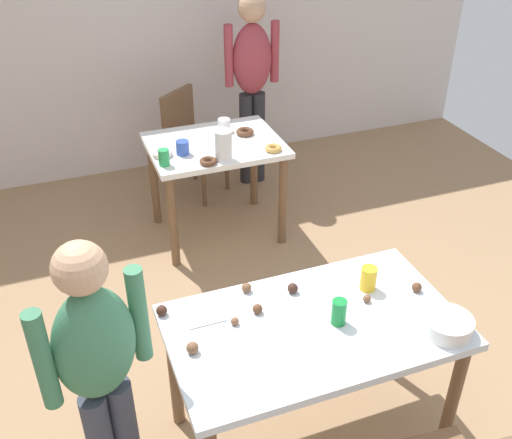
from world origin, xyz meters
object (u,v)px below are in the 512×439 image
mixing_bowl (448,325)px  pitcher_far (223,145)px  dining_table_near (313,340)px  soda_can (339,312)px  dining_table_far (215,158)px  chair_far_table (189,137)px  person_girl_near (100,369)px  person_adult_far (252,75)px

mixing_bowl → pitcher_far: bearing=101.7°
dining_table_near → mixing_bowl: 0.59m
dining_table_near → pitcher_far: 1.68m
soda_can → dining_table_far: bearing=88.9°
mixing_bowl → soda_can: size_ratio=1.77×
mixing_bowl → soda_can: (-0.41, 0.21, 0.02)m
chair_far_table → person_girl_near: size_ratio=0.61×
chair_far_table → mixing_bowl: chair_far_table is taller
person_girl_near → soda_can: 1.02m
pitcher_far → mixing_bowl: bearing=-78.3°
soda_can → dining_table_near: bearing=163.4°
person_adult_far → mixing_bowl: (-0.16, -2.86, -0.17)m
chair_far_table → person_girl_near: (-1.05, -2.67, 0.35)m
pitcher_far → dining_table_near: bearing=-94.1°
dining_table_far → pitcher_far: (-0.02, -0.28, 0.23)m
chair_far_table → pitcher_far: bearing=-90.6°
soda_can → pitcher_far: pitcher_far is taller
dining_table_far → person_girl_near: 2.25m
mixing_bowl → pitcher_far: pitcher_far is taller
dining_table_near → person_girl_near: bearing=-177.9°
dining_table_far → mixing_bowl: size_ratio=4.30×
dining_table_far → mixing_bowl: 2.22m
dining_table_far → person_girl_near: (-1.06, -1.97, 0.22)m
person_girl_near → pitcher_far: person_girl_near is taller
dining_table_far → person_adult_far: bearing=52.1°
dining_table_far → soda_can: size_ratio=7.61×
pitcher_far → person_adult_far: bearing=60.1°
dining_table_near → mixing_bowl: size_ratio=5.94×
chair_far_table → mixing_bowl: size_ratio=4.03×
person_adult_far → soda_can: size_ratio=13.00×
dining_table_near → mixing_bowl: bearing=-25.5°
dining_table_near → pitcher_far: bearing=85.9°
person_girl_near → soda_can: (1.02, 0.00, -0.03)m
dining_table_far → chair_far_table: (-0.01, 0.70, -0.13)m
chair_far_table → soda_can: 2.68m
dining_table_far → mixing_bowl: mixing_bowl is taller
person_adult_far → soda_can: (-0.57, -2.65, -0.15)m
pitcher_far → chair_far_table: bearing=89.4°
dining_table_near → mixing_bowl: (0.51, -0.25, 0.14)m
dining_table_far → person_adult_far: (0.53, 0.68, 0.33)m
person_girl_near → dining_table_near: bearing=2.1°
dining_table_far → soda_can: soda_can is taller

